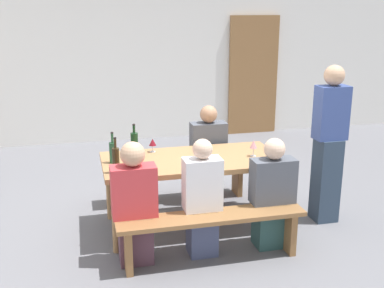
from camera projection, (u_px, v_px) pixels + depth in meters
ground_plane at (192, 225)px, 5.05m from camera, size 24.00×24.00×0.00m
back_wall at (140, 46)px, 8.07m from camera, size 14.00×0.20×3.20m
wooden_door at (253, 76)px, 8.54m from camera, size 0.90×0.06×2.10m
tasting_table at (192, 166)px, 4.87m from camera, size 1.81×0.88×0.75m
bench_near at (212, 225)px, 4.26m from camera, size 1.71×0.30×0.45m
bench_far at (177, 172)px, 5.65m from camera, size 1.71×0.30×0.45m
wine_bottle_0 at (134, 142)px, 5.01m from camera, size 0.08×0.08×0.31m
wine_bottle_1 at (116, 160)px, 4.37m from camera, size 0.07×0.07×0.34m
wine_bottle_2 at (113, 152)px, 4.67m from camera, size 0.07×0.07×0.31m
wine_glass_0 at (253, 145)px, 4.88m from camera, size 0.08×0.08×0.17m
wine_glass_1 at (153, 143)px, 5.03m from camera, size 0.08×0.08×0.14m
seated_guest_near_0 at (134, 206)px, 4.20m from camera, size 0.40×0.24×1.13m
seated_guest_near_1 at (202, 201)px, 4.34m from camera, size 0.34×0.24×1.11m
seated_guest_near_2 at (272, 197)px, 4.51m from camera, size 0.41×0.24×1.07m
seated_guest_far_0 at (208, 157)px, 5.53m from camera, size 0.41×0.24×1.16m
standing_host at (329, 146)px, 4.98m from camera, size 0.32×0.24×1.68m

